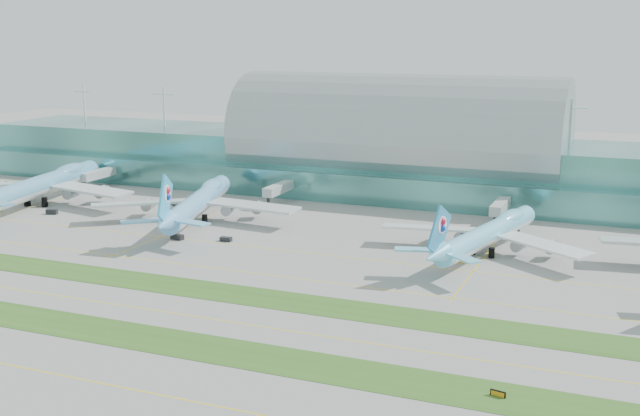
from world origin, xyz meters
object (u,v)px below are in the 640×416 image
at_px(terminal, 397,154).
at_px(taxiway_sign_east, 498,394).
at_px(airliner_c, 489,232).
at_px(airliner_a, 42,184).
at_px(airliner_b, 198,201).

distance_m(terminal, taxiway_sign_east, 170.23).
bearing_deg(airliner_c, terminal, 136.05).
height_order(terminal, airliner_c, terminal).
relative_size(terminal, airliner_c, 5.11).
relative_size(airliner_a, airliner_c, 1.23).
bearing_deg(airliner_a, airliner_c, -11.77).
xyz_separation_m(terminal, airliner_a, (-106.31, -65.35, -7.24)).
xyz_separation_m(airliner_c, taxiway_sign_east, (18.10, -86.09, -5.15)).
bearing_deg(airliner_b, terminal, 41.24).
relative_size(terminal, taxiway_sign_east, 129.19).
xyz_separation_m(terminal, airliner_b, (-43.65, -67.22, -7.86)).
distance_m(airliner_a, airliner_b, 62.69).
bearing_deg(taxiway_sign_east, terminal, 124.39).
bearing_deg(airliner_c, airliner_b, -169.78).
distance_m(airliner_b, taxiway_sign_east, 141.01).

